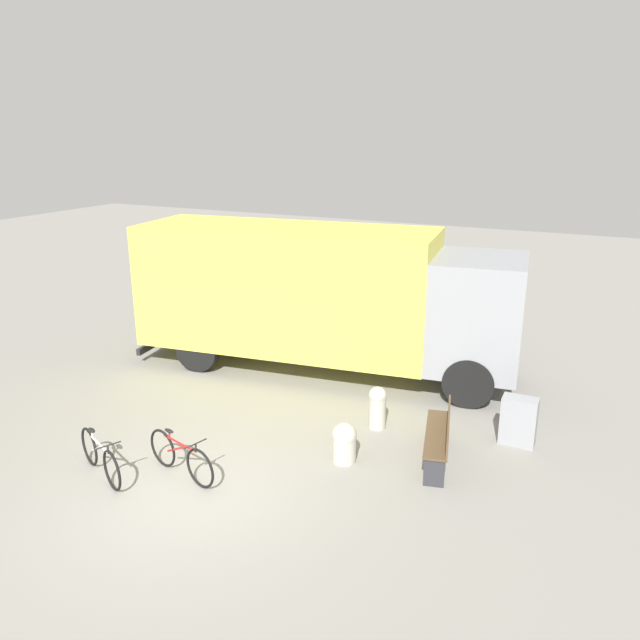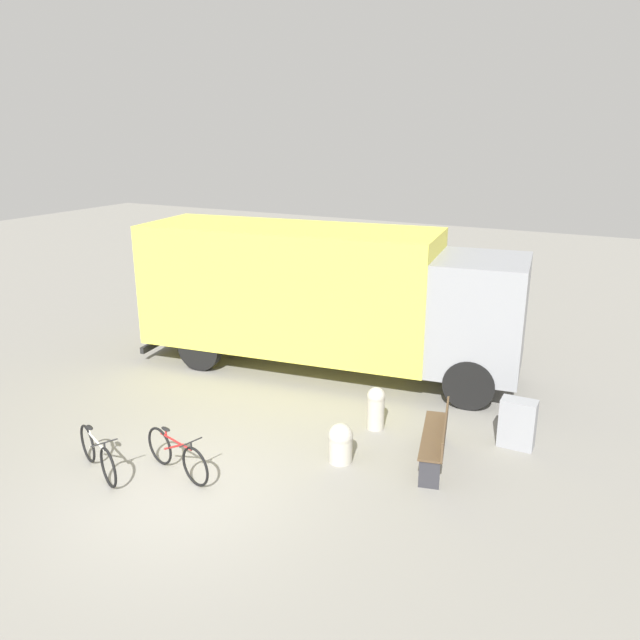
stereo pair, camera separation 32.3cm
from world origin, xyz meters
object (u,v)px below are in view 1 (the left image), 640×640
at_px(park_bench, 441,434).
at_px(bollard_far_bench, 377,406).
at_px(bicycle_middle, 181,457).
at_px(delivery_truck, 320,293).
at_px(bollard_near_bench, 344,442).
at_px(bicycle_near, 100,457).
at_px(utility_box, 519,421).

relative_size(park_bench, bollard_far_bench, 2.23).
bearing_deg(bicycle_middle, delivery_truck, 105.75).
bearing_deg(bollard_near_bench, bicycle_middle, -143.97).
relative_size(bicycle_middle, bollard_near_bench, 2.29).
distance_m(bicycle_near, bicycle_middle, 1.35).
height_order(bollard_near_bench, bollard_far_bench, bollard_far_bench).
bearing_deg(delivery_truck, utility_box, -27.22).
relative_size(bollard_near_bench, bollard_far_bench, 0.84).
bearing_deg(utility_box, bollard_near_bench, -143.01).
height_order(park_bench, utility_box, utility_box).
distance_m(park_bench, bollard_far_bench, 1.60).
xyz_separation_m(bollard_far_bench, utility_box, (2.58, 0.52, -0.00)).
relative_size(delivery_truck, bollard_far_bench, 10.80).
bearing_deg(park_bench, bicycle_near, 107.73).
height_order(park_bench, bollard_near_bench, park_bench).
height_order(park_bench, bicycle_near, park_bench).
distance_m(park_bench, utility_box, 1.66).
bearing_deg(bicycle_middle, bollard_far_bench, 68.41).
relative_size(bicycle_near, bicycle_middle, 0.95).
bearing_deg(bollard_far_bench, bollard_near_bench, -92.21).
bearing_deg(bicycle_near, park_bench, 56.02).
xyz_separation_m(delivery_truck, bicycle_middle, (0.05, -5.43, -1.54)).
relative_size(bicycle_near, bollard_far_bench, 1.83).
relative_size(delivery_truck, utility_box, 10.01).
relative_size(park_bench, bollard_near_bench, 2.65).
distance_m(park_bench, bicycle_near, 5.82).
bearing_deg(bicycle_near, bollard_far_bench, 71.20).
height_order(delivery_truck, park_bench, delivery_truck).
distance_m(delivery_truck, bollard_far_bench, 3.62).
bearing_deg(park_bench, bollard_far_bench, 51.02).
distance_m(delivery_truck, bollard_near_bench, 4.69).
xyz_separation_m(park_bench, bollard_far_bench, (-1.45, 0.69, -0.04)).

